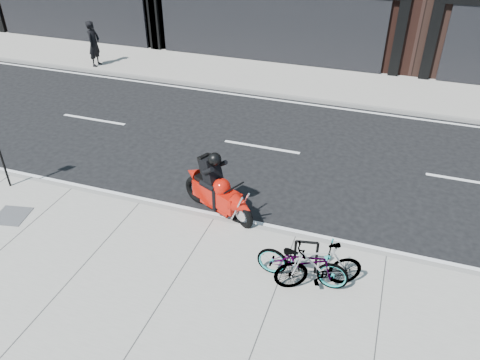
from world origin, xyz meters
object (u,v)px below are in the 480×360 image
at_px(bicycle_rear, 319,266).
at_px(bike_rack, 306,254).
at_px(utility_grate, 12,216).
at_px(motorcycle, 220,192).
at_px(bicycle_front, 302,261).
at_px(pedestrian, 94,44).

bearing_deg(bicycle_rear, bike_rack, -159.19).
bearing_deg(utility_grate, motorcycle, 21.21).
bearing_deg(motorcycle, bicycle_front, -10.00).
relative_size(bicycle_front, bicycle_rear, 1.06).
relative_size(motorcycle, pedestrian, 1.14).
bearing_deg(utility_grate, bicycle_rear, 0.94).
xyz_separation_m(bicycle_rear, motorcycle, (-2.69, 1.70, 0.04)).
bearing_deg(utility_grate, bike_rack, 3.46).
height_order(bike_rack, bicycle_rear, bicycle_rear).
distance_m(bicycle_rear, pedestrian, 15.17).
bearing_deg(pedestrian, bicycle_rear, -133.86).
xyz_separation_m(bicycle_front, utility_grate, (-7.05, -0.18, -0.48)).
bearing_deg(motorcycle, bicycle_rear, -7.55).
bearing_deg(bicycle_rear, utility_grate, -113.94).
relative_size(pedestrian, utility_grate, 2.51).
distance_m(bike_rack, pedestrian, 14.73).
bearing_deg(bicycle_front, bicycle_rear, -100.00).
bearing_deg(motorcycle, utility_grate, -134.12).
relative_size(bike_rack, bicycle_rear, 0.47).
relative_size(bicycle_front, utility_grate, 2.47).
relative_size(bicycle_front, pedestrian, 0.99).
xyz_separation_m(bicycle_rear, pedestrian, (-11.54, 9.84, 0.41)).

